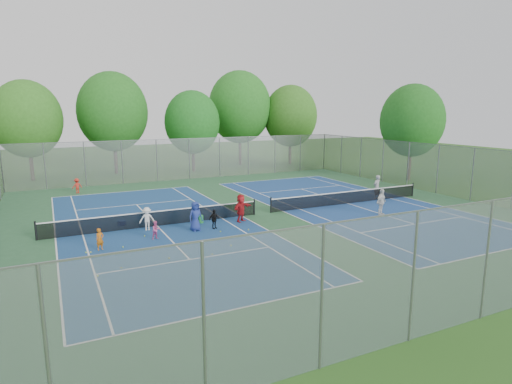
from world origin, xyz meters
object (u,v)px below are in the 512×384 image
(net_right, at_px, (348,198))
(ball_hopper, at_px, (201,219))
(instructor, at_px, (377,187))
(net_left, at_px, (157,219))
(ball_crate, at_px, (122,223))

(net_right, xyz_separation_m, ball_hopper, (-11.46, -0.45, -0.21))
(ball_hopper, bearing_deg, instructor, 3.60)
(net_left, relative_size, ball_hopper, 25.95)
(net_left, relative_size, instructor, 6.97)
(net_right, xyz_separation_m, instructor, (3.09, 0.46, 0.47))
(ball_hopper, bearing_deg, net_left, 169.90)
(net_right, relative_size, ball_hopper, 25.95)
(net_right, bearing_deg, net_left, 180.00)
(net_right, xyz_separation_m, ball_crate, (-15.86, 1.10, -0.31))
(net_left, xyz_separation_m, net_right, (14.00, 0.00, 0.00))
(ball_hopper, height_order, instructor, instructor)
(ball_crate, height_order, ball_hopper, ball_hopper)
(ball_hopper, xyz_separation_m, instructor, (14.55, 0.91, 0.68))
(net_right, distance_m, ball_crate, 15.90)
(instructor, bearing_deg, ball_hopper, -8.41)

